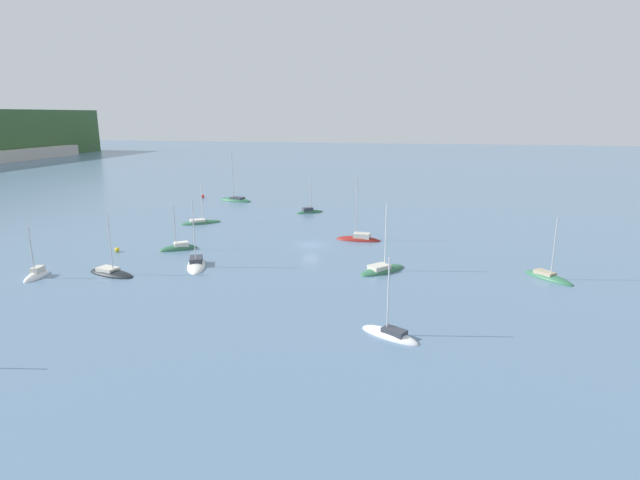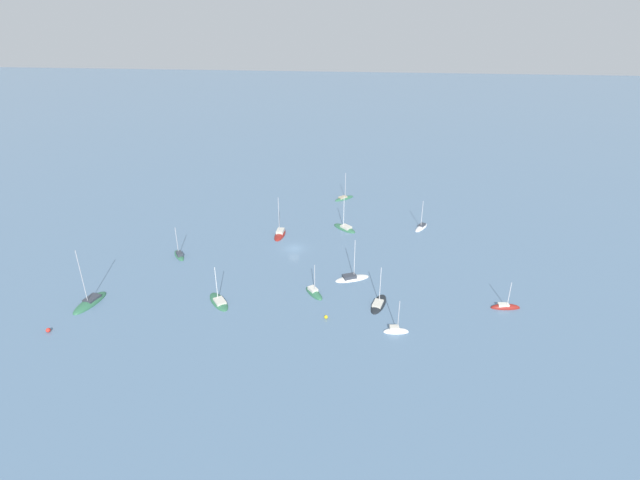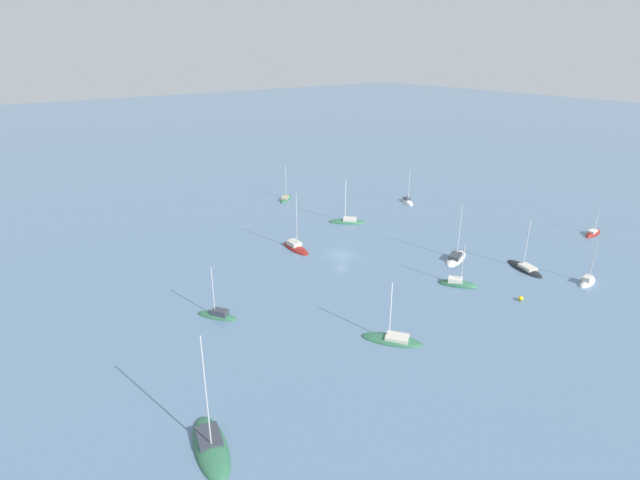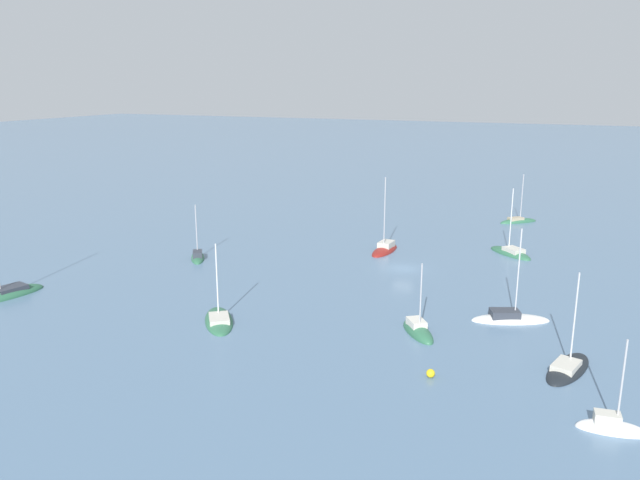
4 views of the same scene
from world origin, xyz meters
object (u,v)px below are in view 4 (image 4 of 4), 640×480
at_px(mooring_buoy_0, 431,373).
at_px(sailboat_6, 385,250).
at_px(sailboat_7, 568,369).
at_px(sailboat_8, 6,296).
at_px(sailboat_9, 198,257).
at_px(sailboat_10, 510,319).
at_px(sailboat_0, 511,253).
at_px(sailboat_2, 611,429).
at_px(sailboat_4, 219,321).
at_px(sailboat_5, 418,332).
at_px(sailboat_11, 518,222).

bearing_deg(mooring_buoy_0, sailboat_6, -67.24).
xyz_separation_m(sailboat_7, sailboat_8, (58.20, 4.95, -0.01)).
relative_size(sailboat_9, sailboat_10, 0.78).
bearing_deg(sailboat_0, sailboat_7, 146.40).
relative_size(sailboat_2, sailboat_6, 0.67).
bearing_deg(sailboat_9, sailboat_6, -92.11).
height_order(sailboat_4, sailboat_5, sailboat_4).
height_order(sailboat_0, sailboat_11, sailboat_0).
bearing_deg(sailboat_2, sailboat_7, 103.13).
relative_size(sailboat_0, sailboat_10, 0.97).
xyz_separation_m(sailboat_11, mooring_buoy_0, (0.33, 62.22, 0.27)).
distance_m(sailboat_5, sailboat_9, 36.33).
distance_m(sailboat_7, mooring_buoy_0, 11.67).
height_order(sailboat_2, mooring_buoy_0, sailboat_2).
xyz_separation_m(sailboat_0, sailboat_2, (-11.68, 43.97, 0.05)).
height_order(sailboat_0, sailboat_7, sailboat_0).
bearing_deg(sailboat_4, sailboat_9, 3.24).
height_order(sailboat_0, sailboat_5, sailboat_0).
bearing_deg(sailboat_6, sailboat_10, 46.60).
relative_size(sailboat_4, sailboat_10, 0.84).
height_order(sailboat_2, sailboat_5, sailboat_5).
height_order(sailboat_8, sailboat_11, sailboat_8).
xyz_separation_m(sailboat_7, sailboat_10, (5.73, -9.47, 0.05)).
height_order(sailboat_6, mooring_buoy_0, sailboat_6).
bearing_deg(sailboat_10, sailboat_8, 172.65).
xyz_separation_m(sailboat_8, sailboat_10, (-52.46, -14.42, 0.05)).
xyz_separation_m(sailboat_2, sailboat_9, (50.25, -25.06, -0.00)).
distance_m(sailboat_2, sailboat_5, 20.19).
bearing_deg(sailboat_11, sailboat_10, -126.84).
bearing_deg(sailboat_8, mooring_buoy_0, 102.99).
bearing_deg(sailboat_7, sailboat_8, 110.67).
height_order(sailboat_2, sailboat_11, sailboat_11).
distance_m(sailboat_2, sailboat_6, 47.82).
bearing_deg(sailboat_9, sailboat_4, -174.83).
xyz_separation_m(sailboat_5, sailboat_11, (-3.58, -53.59, -0.02)).
xyz_separation_m(sailboat_2, sailboat_6, (28.18, -38.63, 0.01)).
distance_m(sailboat_2, mooring_buoy_0, 13.58).
distance_m(sailboat_4, sailboat_9, 23.69).
xyz_separation_m(sailboat_8, mooring_buoy_0, (-48.04, 0.79, 0.27)).
bearing_deg(sailboat_0, sailboat_10, 139.03).
bearing_deg(sailboat_0, sailboat_5, 124.22).
bearing_deg(sailboat_8, sailboat_9, 166.52).
bearing_deg(sailboat_11, sailboat_5, -135.64).
xyz_separation_m(sailboat_4, mooring_buoy_0, (-22.15, 3.60, 0.27)).
relative_size(sailboat_4, sailboat_7, 0.95).
relative_size(sailboat_5, sailboat_6, 0.69).
height_order(sailboat_8, sailboat_10, sailboat_8).
relative_size(sailboat_6, mooring_buoy_0, 15.92).
distance_m(sailboat_6, sailboat_9, 25.91).
height_order(sailboat_9, mooring_buoy_0, sailboat_9).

